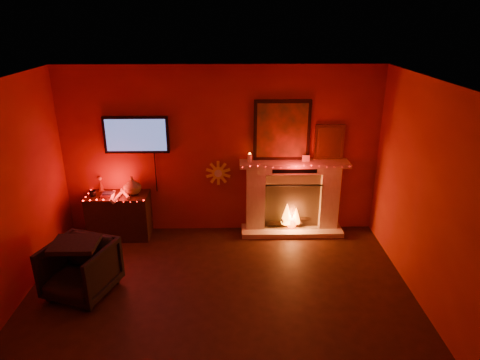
{
  "coord_description": "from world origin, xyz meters",
  "views": [
    {
      "loc": [
        0.16,
        -3.96,
        3.38
      ],
      "look_at": [
        0.28,
        1.7,
        1.18
      ],
      "focal_mm": 32.0,
      "sensor_mm": 36.0,
      "label": 1
    }
  ],
  "objects_px": {
    "sunburst_clock": "(218,173)",
    "fireplace": "(292,190)",
    "tv": "(136,135)",
    "armchair": "(80,269)",
    "console_table": "(120,213)"
  },
  "relations": [
    {
      "from": "sunburst_clock",
      "to": "fireplace",
      "type": "bearing_deg",
      "value": -4.37
    },
    {
      "from": "console_table",
      "to": "armchair",
      "type": "relative_size",
      "value": 1.3
    },
    {
      "from": "fireplace",
      "to": "console_table",
      "type": "xyz_separation_m",
      "value": [
        -2.77,
        -0.13,
        -0.32
      ]
    },
    {
      "from": "tv",
      "to": "sunburst_clock",
      "type": "relative_size",
      "value": 3.1
    },
    {
      "from": "console_table",
      "to": "armchair",
      "type": "height_order",
      "value": "console_table"
    },
    {
      "from": "fireplace",
      "to": "sunburst_clock",
      "type": "bearing_deg",
      "value": 175.63
    },
    {
      "from": "tv",
      "to": "armchair",
      "type": "distance_m",
      "value": 2.2
    },
    {
      "from": "console_table",
      "to": "tv",
      "type": "bearing_deg",
      "value": 30.29
    },
    {
      "from": "fireplace",
      "to": "console_table",
      "type": "height_order",
      "value": "fireplace"
    },
    {
      "from": "fireplace",
      "to": "armchair",
      "type": "xyz_separation_m",
      "value": [
        -2.91,
        -1.66,
        -0.37
      ]
    },
    {
      "from": "fireplace",
      "to": "tv",
      "type": "bearing_deg",
      "value": 178.5
    },
    {
      "from": "tv",
      "to": "armchair",
      "type": "bearing_deg",
      "value": -105.34
    },
    {
      "from": "fireplace",
      "to": "tv",
      "type": "height_order",
      "value": "fireplace"
    },
    {
      "from": "fireplace",
      "to": "armchair",
      "type": "distance_m",
      "value": 3.37
    },
    {
      "from": "armchair",
      "to": "tv",
      "type": "bearing_deg",
      "value": 93.71
    }
  ]
}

